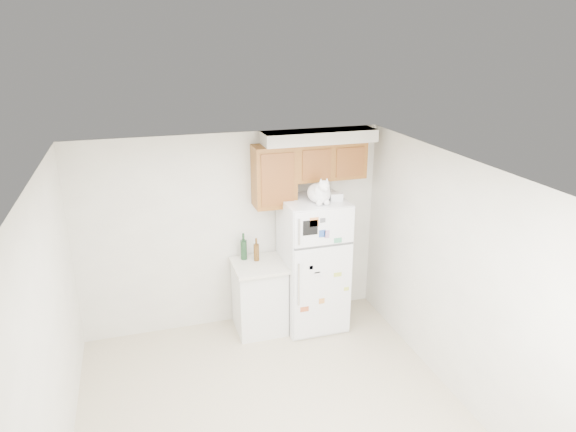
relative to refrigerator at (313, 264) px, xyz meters
name	(u,v)px	position (x,y,z in m)	size (l,w,h in m)	color
ground_plane	(276,420)	(-0.94, -1.61, -0.86)	(3.80, 4.00, 0.01)	#BEAF92
room_shell	(280,254)	(-0.82, -1.36, 0.82)	(3.84, 4.04, 2.52)	silver
refrigerator	(313,264)	(0.00, 0.00, 0.00)	(0.76, 0.78, 1.70)	white
base_counter	(259,296)	(-0.69, 0.07, -0.39)	(0.64, 0.64, 0.92)	white
cat	(320,193)	(0.03, -0.12, 0.98)	(0.33, 0.48, 0.34)	white
storage_box_back	(321,194)	(0.11, 0.06, 0.90)	(0.18, 0.13, 0.10)	white
storage_box_front	(336,197)	(0.25, -0.09, 0.89)	(0.15, 0.11, 0.09)	white
bottle_green	(244,246)	(-0.83, 0.25, 0.24)	(0.08, 0.08, 0.34)	#19381E
bottle_amber	(256,249)	(-0.69, 0.17, 0.22)	(0.07, 0.07, 0.30)	#593814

